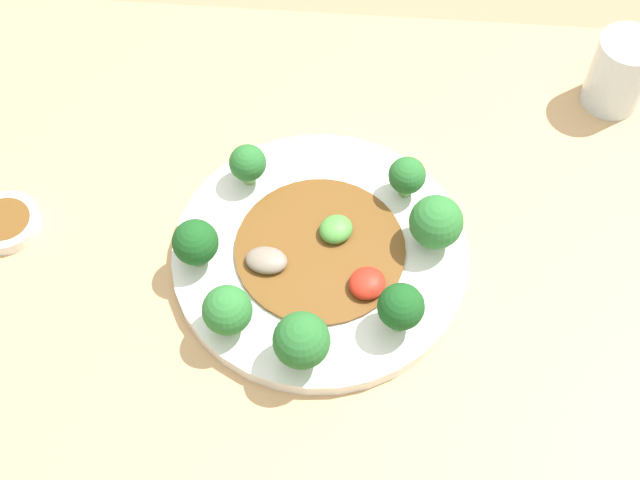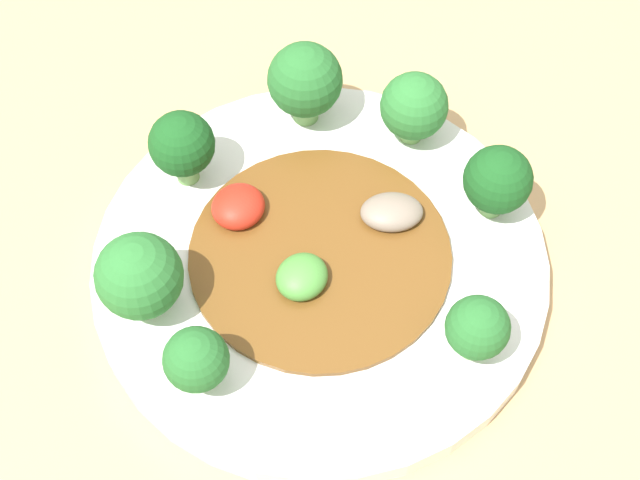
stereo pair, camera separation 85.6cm
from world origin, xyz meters
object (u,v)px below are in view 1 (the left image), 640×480
broccoli_southeast (401,307)px  stirfry_center (322,252)px  plate (320,255)px  broccoli_northeast (407,176)px  broccoli_east (436,224)px  broccoli_northwest (248,163)px  broccoli_west (195,243)px  sauce_dish (6,223)px  drinking_glass (620,72)px  broccoli_south (297,341)px  broccoli_southwest (227,311)px

broccoli_southeast → stirfry_center: broccoli_southeast is taller
plate → broccoli_northeast: bearing=43.2°
broccoli_east → stirfry_center: size_ratio=0.36×
broccoli_northwest → stirfry_center: size_ratio=0.29×
broccoli_west → sauce_dish: 0.23m
broccoli_northeast → broccoli_northwest: size_ratio=1.01×
plate → broccoli_northwest: size_ratio=6.02×
drinking_glass → broccoli_south: bearing=-132.1°
plate → broccoli_southwest: 0.13m
broccoli_west → broccoli_south: (0.11, -0.10, 0.01)m
broccoli_southwest → broccoli_southeast: size_ratio=0.95×
broccoli_northwest → broccoli_southeast: (0.17, -0.17, 0.01)m
broccoli_east → broccoli_south: bearing=-131.8°
broccoli_northwest → stirfry_center: 0.13m
broccoli_southeast → drinking_glass: 0.41m
broccoli_west → broccoli_southwest: bearing=-60.2°
plate → broccoli_northwest: 0.13m
broccoli_northeast → broccoli_southeast: size_ratio=0.85×
broccoli_southeast → stirfry_center: size_ratio=0.34×
drinking_glass → sauce_dish: drinking_glass is taller
broccoli_northeast → broccoli_south: 0.23m
broccoli_southwest → sauce_dish: bearing=157.2°
drinking_glass → sauce_dish: (-0.67, -0.24, -0.04)m
broccoli_northwest → broccoli_northeast: bearing=-1.1°
broccoli_southeast → broccoli_south: 0.11m
plate → broccoli_northeast: broccoli_northeast is taller
plate → broccoli_south: bearing=-95.5°
broccoli_southeast → sauce_dish: 0.44m
drinking_glass → stirfry_center: bearing=-141.7°
broccoli_southeast → plate: bearing=136.3°
broccoli_east → plate: bearing=-170.6°
broccoli_east → sauce_dish: (-0.46, -0.01, -0.05)m
broccoli_south → stirfry_center: size_ratio=0.38×
broccoli_northeast → broccoli_southwest: size_ratio=0.90×
broccoli_northwest → sauce_dish: bearing=-164.7°
plate → broccoli_southwest: broccoli_southwest is taller
broccoli_northeast → broccoli_east: size_ratio=0.81×
broccoli_east → broccoli_southeast: (-0.03, -0.10, 0.00)m
broccoli_west → broccoli_southeast: bearing=-15.8°
sauce_dish → broccoli_west: bearing=-9.3°
broccoli_northeast → drinking_glass: (0.24, 0.17, -0.00)m
stirfry_center → drinking_glass: bearing=38.3°
stirfry_center → broccoli_southeast: bearing=-42.7°
broccoli_south → sauce_dish: broccoli_south is taller
sauce_dish → broccoli_east: bearing=0.7°
broccoli_west → stirfry_center: broccoli_west is taller
broccoli_west → broccoli_southeast: size_ratio=0.95×
broccoli_southwest → broccoli_east: broccoli_east is taller
broccoli_northwest → stirfry_center: (0.09, -0.09, -0.03)m
plate → broccoli_west: (-0.12, -0.02, 0.04)m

